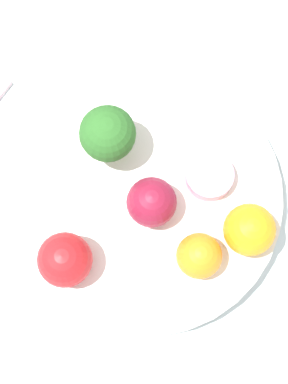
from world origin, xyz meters
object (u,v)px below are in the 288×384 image
(broccoli, at_px, (108,134))
(orange_front, at_px, (199,256))
(bowl, at_px, (144,198))
(orange_back, at_px, (249,230))
(apple_green, at_px, (150,203))
(small_cup, at_px, (209,176))
(apple_red, at_px, (65,260))

(broccoli, xyz_separation_m, orange_front, (-0.13, -0.02, -0.02))
(orange_front, bearing_deg, bowl, 10.28)
(orange_front, relative_size, orange_back, 0.87)
(apple_green, bearing_deg, orange_front, -166.42)
(broccoli, bearing_deg, bowl, -173.36)
(apple_green, distance_m, small_cup, 0.06)
(bowl, bearing_deg, broccoli, 6.64)
(orange_back, distance_m, small_cup, 0.06)
(bowl, bearing_deg, apple_green, 175.40)
(bowl, height_order, orange_front, orange_front)
(small_cup, bearing_deg, apple_green, 89.00)
(apple_green, bearing_deg, broccoli, 4.37)
(bowl, height_order, apple_green, apple_green)
(orange_back, bearing_deg, broccoli, 27.82)
(orange_back, bearing_deg, bowl, 39.48)
(apple_green, bearing_deg, bowl, -4.60)
(bowl, distance_m, apple_red, 0.10)
(small_cup, bearing_deg, broccoli, 43.27)
(orange_front, relative_size, small_cup, 0.92)
(broccoli, xyz_separation_m, apple_red, (-0.08, 0.09, -0.01))
(broccoli, xyz_separation_m, small_cup, (-0.07, -0.07, -0.03))
(apple_green, bearing_deg, orange_back, -134.22)
(apple_red, distance_m, small_cup, 0.15)
(broccoli, bearing_deg, orange_back, -152.18)
(orange_back, bearing_deg, orange_front, 88.49)
(small_cup, bearing_deg, orange_front, 142.53)
(orange_back, bearing_deg, apple_green, 45.78)
(bowl, relative_size, broccoli, 3.93)
(bowl, xyz_separation_m, apple_red, (-0.02, 0.09, 0.04))
(bowl, distance_m, orange_back, 0.11)
(orange_back, bearing_deg, small_cup, 3.10)
(orange_back, bearing_deg, apple_red, 70.87)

